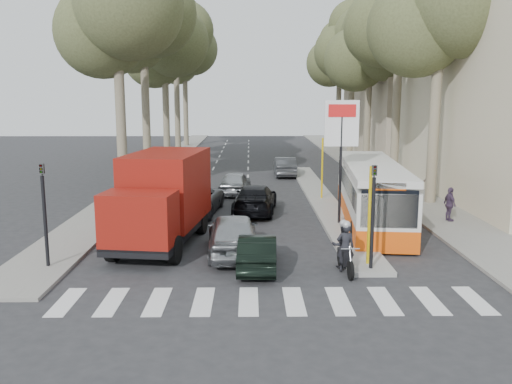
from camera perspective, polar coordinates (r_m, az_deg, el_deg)
The scene contains 30 objects.
ground at distance 19.58m, azimuth 1.60°, elevation -7.11°, with size 120.00×120.00×0.00m, color #28282B.
sidewalk_right at distance 45.04m, azimuth 11.36°, elevation 2.62°, with size 3.20×70.00×0.12m, color gray.
median_left at distance 47.59m, azimuth -9.41°, elevation 3.07°, with size 2.40×64.00×0.12m, color gray.
traffic_island at distance 30.50m, azimuth 6.91°, elevation -0.75°, with size 1.50×26.00×0.16m, color gray.
building_far at distance 55.18m, azimuth 16.86°, elevation 12.00°, with size 11.00×20.00×16.00m, color #B7A88E.
billboard at distance 24.11m, azimuth 8.95°, elevation 5.02°, with size 1.50×12.10×5.60m.
traffic_light_island at distance 17.95m, azimuth 12.25°, elevation -0.74°, with size 0.16×0.41×3.60m.
traffic_light_left at distance 19.25m, azimuth -21.47°, elevation -0.49°, with size 0.16×0.41×3.60m.
tree_l_a at distance 31.94m, azimuth -14.24°, elevation 18.09°, with size 7.40×7.20×14.10m.
tree_l_b at distance 39.81m, azimuth -11.64°, elevation 17.55°, with size 7.40×7.20×14.88m.
tree_l_c at distance 47.51m, azimuth -9.47°, elevation 15.12°, with size 7.40×7.20×13.71m.
tree_l_d at distance 55.58m, azimuth -8.34°, elevation 16.19°, with size 7.40×7.20×15.66m.
tree_l_e at distance 63.40m, azimuth -7.42°, elevation 14.51°, with size 7.40×7.20×14.49m.
tree_r_a at distance 30.79m, azimuth 19.07°, elevation 18.16°, with size 7.40×7.20×14.10m.
tree_r_b at distance 38.54m, azimuth 15.14°, elevation 18.18°, with size 7.40×7.20×15.27m.
tree_r_c at distance 46.02m, azimuth 12.03°, elevation 14.77°, with size 7.40×7.20×13.32m.
tree_r_d at distance 53.97m, azimuth 10.29°, elevation 15.59°, with size 7.40×7.20×14.88m.
tree_r_e at distance 61.78m, azimuth 8.93°, elevation 14.27°, with size 7.40×7.20×14.10m.
silver_hatchback at distance 19.95m, azimuth -2.41°, elevation -4.44°, with size 1.86×4.62×1.57m, color #9B9EA3.
dark_hatchback at distance 18.44m, azimuth 0.17°, elevation -6.27°, with size 1.26×3.61×1.19m, color black.
queue_car_a at distance 27.27m, azimuth -6.42°, elevation -0.69°, with size 2.35×5.09×1.41m, color #484A50.
queue_car_b at distance 27.00m, azimuth -0.10°, elevation -0.73°, with size 1.99×4.90×1.42m, color black.
queue_car_c at distance 32.11m, azimuth -2.23°, elevation 0.97°, with size 1.64×4.07×1.39m, color #9EA2A6.
queue_car_d at distance 39.56m, azimuth 3.06°, elevation 2.70°, with size 1.46×4.18×1.38m, color #47494E.
queue_car_e at distance 32.78m, azimuth -8.43°, elevation 1.16°, with size 2.10×5.17×1.50m, color black.
red_truck at distance 21.45m, azimuth -9.80°, elevation -0.53°, with size 3.38×6.97×3.57m.
city_bus at distance 25.30m, azimuth 12.04°, elevation 0.07°, with size 3.37×10.84×2.81m.
motorcycle at distance 18.38m, azimuth 9.27°, elevation -5.78°, with size 0.77×2.08×1.77m.
pedestrian_near at distance 26.26m, azimuth 19.73°, elevation -1.22°, with size 0.92×0.45×1.57m, color #483550.
pedestrian_far at distance 33.63m, azimuth 18.01°, elevation 1.44°, with size 1.14×0.51×1.77m, color brown.
Camera 1 is at (-0.75, -18.68, 5.80)m, focal length 38.00 mm.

